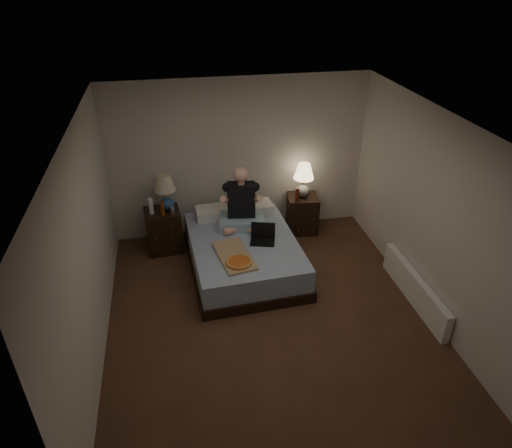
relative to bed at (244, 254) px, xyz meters
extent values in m
cube|color=brown|center=(0.14, -1.11, -0.24)|extent=(4.00, 4.50, 0.00)
cube|color=white|center=(0.14, -1.11, 2.26)|extent=(4.00, 4.50, 0.00)
cube|color=silver|center=(0.14, 1.14, 1.01)|extent=(4.00, 0.00, 2.50)
cube|color=silver|center=(0.14, -3.36, 1.01)|extent=(4.00, 0.00, 2.50)
cube|color=silver|center=(-1.86, -1.11, 1.01)|extent=(0.00, 4.50, 2.50)
cube|color=silver|center=(2.14, -1.11, 1.01)|extent=(0.00, 4.50, 2.50)
cube|color=#5372A6|center=(0.00, 0.00, 0.00)|extent=(1.56, 2.02, 0.49)
cube|color=black|center=(-1.11, 0.74, 0.09)|extent=(0.56, 0.51, 0.67)
cube|color=black|center=(1.12, 0.87, 0.07)|extent=(0.54, 0.50, 0.63)
cylinder|color=white|center=(-1.25, 0.69, 0.55)|extent=(0.07, 0.07, 0.25)
cylinder|color=#B4B5B0|center=(-0.95, 0.64, 0.47)|extent=(0.07, 0.07, 0.10)
cylinder|color=#62310E|center=(-1.09, 0.60, 0.54)|extent=(0.06, 0.06, 0.23)
cylinder|color=#611F0D|center=(0.98, 0.73, 0.50)|extent=(0.06, 0.06, 0.23)
cube|color=white|center=(2.07, -1.17, -0.04)|extent=(0.10, 1.60, 0.40)
camera|label=1|loc=(-0.87, -5.38, 3.71)|focal=32.00mm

